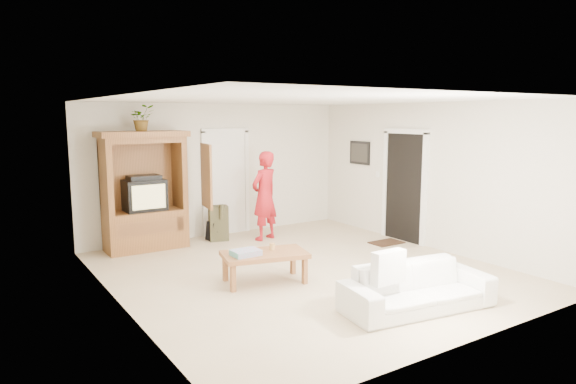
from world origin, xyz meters
name	(u,v)px	position (x,y,z in m)	size (l,w,h in m)	color
floor	(304,271)	(0.00, 0.00, 0.00)	(6.00, 6.00, 0.00)	tan
ceiling	(305,100)	(0.00, 0.00, 2.60)	(6.00, 6.00, 0.00)	white
wall_back	(218,170)	(0.00, 3.00, 1.30)	(5.50, 5.50, 0.00)	silver
wall_front	(474,222)	(0.00, -3.00, 1.30)	(5.50, 5.50, 0.00)	silver
wall_left	(118,205)	(-2.75, 0.00, 1.30)	(6.00, 6.00, 0.00)	silver
wall_right	(431,176)	(2.75, 0.00, 1.30)	(6.00, 6.00, 0.00)	silver
armoire	(146,199)	(-1.58, 2.66, 0.91)	(1.82, 1.14, 2.10)	brown
door_back	(226,184)	(0.15, 2.97, 1.02)	(0.85, 0.05, 2.04)	white
doorway_right	(404,188)	(2.73, 0.60, 1.02)	(0.05, 0.90, 2.04)	black
framed_picture	(360,153)	(2.73, 1.90, 1.60)	(0.03, 0.60, 0.48)	black
doormat	(386,243)	(2.30, 0.60, 0.01)	(0.60, 0.40, 0.02)	#382316
plant	(142,118)	(-1.60, 2.63, 2.33)	(0.41, 0.35, 0.45)	#4C7238
man	(264,196)	(0.54, 2.11, 0.85)	(0.62, 0.41, 1.70)	#AB161E
sofa	(417,287)	(0.28, -2.03, 0.28)	(1.90, 0.74, 0.56)	white
coffee_table	(265,256)	(-0.78, -0.12, 0.39)	(1.31, 0.92, 0.44)	brown
towel	(246,253)	(-1.08, -0.12, 0.48)	(0.38, 0.28, 0.08)	#D54797
candle	(272,247)	(-0.61, -0.07, 0.49)	(0.08, 0.08, 0.10)	tan
backpack_black	(215,231)	(-0.30, 2.58, 0.18)	(0.30, 0.17, 0.37)	black
backpack_olive	(218,223)	(-0.24, 2.52, 0.34)	(0.35, 0.26, 0.67)	#47442B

